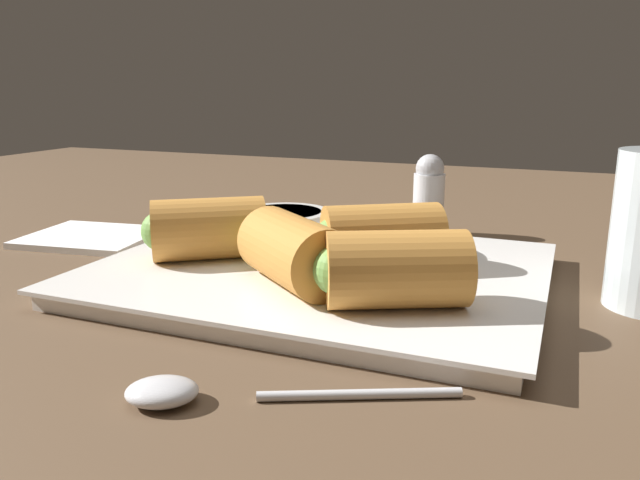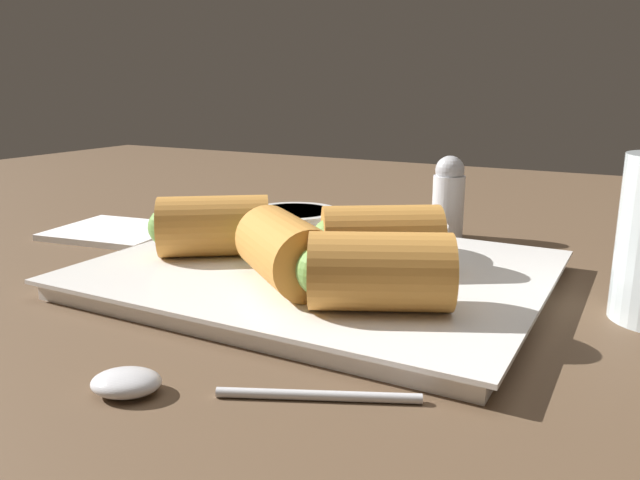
{
  "view_description": "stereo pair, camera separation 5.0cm",
  "coord_description": "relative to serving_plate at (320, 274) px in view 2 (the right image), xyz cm",
  "views": [
    {
      "loc": [
        19.81,
        -44.56,
        16.85
      ],
      "look_at": [
        2.82,
        -2.71,
        5.4
      ],
      "focal_mm": 35.0,
      "sensor_mm": 36.0,
      "label": 1
    },
    {
      "loc": [
        24.34,
        -42.42,
        16.85
      ],
      "look_at": [
        2.82,
        -2.71,
        5.4
      ],
      "focal_mm": 35.0,
      "sensor_mm": 36.0,
      "label": 2
    }
  ],
  "objects": [
    {
      "name": "roll_back_right",
      "position": [
        4.13,
        0.76,
        3.12
      ],
      "size": [
        9.74,
        8.58,
        4.75
      ],
      "color": "#C68438",
      "rests_on": "serving_plate"
    },
    {
      "name": "serving_plate",
      "position": [
        0.0,
        0.0,
        0.0
      ],
      "size": [
        32.63,
        26.29,
        1.5
      ],
      "color": "white",
      "rests_on": "table_surface"
    },
    {
      "name": "salt_shaker",
      "position": [
        4.04,
        18.82,
        3.26
      ],
      "size": [
        3.1,
        3.1,
        8.03
      ],
      "color": "silver",
      "rests_on": "table_surface"
    },
    {
      "name": "napkin",
      "position": [
        -25.51,
        4.03,
        -0.46
      ],
      "size": [
        12.96,
        11.46,
        0.6
      ],
      "color": "white",
      "rests_on": "table_surface"
    },
    {
      "name": "table_surface",
      "position": [
        -2.82,
        2.71,
        -1.76
      ],
      "size": [
        180.0,
        140.0,
        2.0
      ],
      "color": "brown",
      "rests_on": "ground"
    },
    {
      "name": "spoon",
      "position": [
        1.47,
        -19.06,
        -0.22
      ],
      "size": [
        15.33,
        8.15,
        1.21
      ],
      "color": "silver",
      "rests_on": "table_surface"
    },
    {
      "name": "dipping_bowl_far",
      "position": [
        -5.73,
        5.79,
        2.14
      ],
      "size": [
        7.96,
        7.96,
        2.58
      ],
      "color": "silver",
      "rests_on": "serving_plate"
    },
    {
      "name": "roll_back_left",
      "position": [
        7.29,
        -6.87,
        3.12
      ],
      "size": [
        9.74,
        7.98,
        4.75
      ],
      "color": "#C68438",
      "rests_on": "serving_plate"
    },
    {
      "name": "dipping_bowl_near",
      "position": [
        4.17,
        4.95,
        2.14
      ],
      "size": [
        7.96,
        7.96,
        2.58
      ],
      "color": "silver",
      "rests_on": "serving_plate"
    },
    {
      "name": "roll_front_right",
      "position": [
        -8.98,
        -1.94,
        3.12
      ],
      "size": [
        9.71,
        8.79,
        4.75
      ],
      "color": "#C68438",
      "rests_on": "serving_plate"
    },
    {
      "name": "roll_front_left",
      "position": [
        -0.08,
        -5.01,
        3.12
      ],
      "size": [
        9.62,
        9.05,
        4.75
      ],
      "color": "#C68438",
      "rests_on": "serving_plate"
    }
  ]
}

